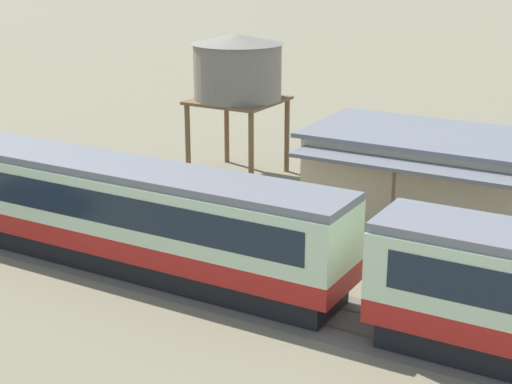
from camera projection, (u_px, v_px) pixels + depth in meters
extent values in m
cylinder|color=black|center=(474.00, 351.00, 23.74)|extent=(0.90, 0.18, 0.90)
cylinder|color=black|center=(486.00, 331.00, 24.92)|extent=(0.90, 0.18, 0.90)
cube|color=#AD1E19|center=(113.00, 232.00, 30.99)|extent=(19.96, 3.01, 0.80)
cube|color=beige|center=(111.00, 196.00, 30.53)|extent=(19.96, 3.01, 2.17)
cube|color=#192330|center=(111.00, 194.00, 30.50)|extent=(18.37, 3.05, 1.22)
cube|color=slate|center=(109.00, 166.00, 30.15)|extent=(19.96, 2.83, 0.30)
cube|color=black|center=(114.00, 252.00, 31.24)|extent=(19.17, 2.59, 0.88)
cylinder|color=black|center=(247.00, 294.00, 27.52)|extent=(0.90, 0.18, 0.90)
cylinder|color=black|center=(267.00, 279.00, 28.71)|extent=(0.90, 0.18, 0.90)
cylinder|color=black|center=(10.00, 219.00, 34.97)|extent=(0.90, 0.18, 0.90)
cube|color=#665B51|center=(102.00, 259.00, 31.69)|extent=(153.95, 3.60, 0.01)
cube|color=#4C4238|center=(91.00, 265.00, 31.10)|extent=(153.95, 0.12, 0.04)
cube|color=#4C4238|center=(114.00, 253.00, 32.28)|extent=(153.95, 0.12, 0.04)
cube|color=beige|center=(426.00, 180.00, 35.28)|extent=(9.79, 5.81, 4.00)
cube|color=slate|center=(429.00, 135.00, 34.63)|extent=(10.58, 6.27, 0.20)
cube|color=slate|center=(400.00, 166.00, 31.73)|extent=(9.40, 1.60, 0.16)
cylinder|color=brown|center=(392.00, 213.00, 31.80)|extent=(0.14, 0.14, 3.52)
cylinder|color=brown|center=(287.00, 136.00, 43.10)|extent=(0.28, 0.28, 4.08)
cylinder|color=brown|center=(227.00, 128.00, 44.96)|extent=(0.28, 0.28, 4.08)
cylinder|color=brown|center=(251.00, 152.00, 39.88)|extent=(0.28, 0.28, 4.08)
cylinder|color=brown|center=(188.00, 142.00, 41.74)|extent=(0.28, 0.28, 4.08)
cube|color=brown|center=(238.00, 100.00, 41.77)|extent=(4.41, 4.41, 0.16)
cylinder|color=slate|center=(238.00, 71.00, 41.30)|extent=(4.66, 4.66, 2.92)
cone|color=slate|center=(237.00, 39.00, 40.77)|extent=(4.89, 4.89, 0.50)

